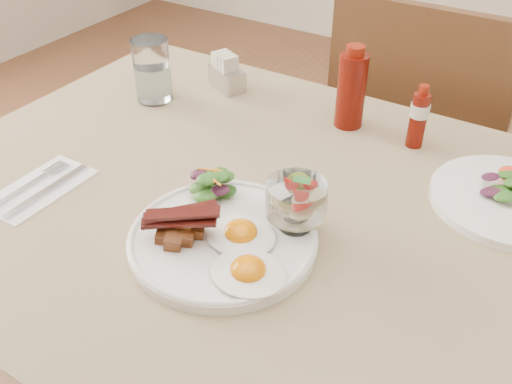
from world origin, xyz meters
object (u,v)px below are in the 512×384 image
object	(u,v)px
chair_far	(417,148)
table	(297,257)
ketchup_bottle	(351,89)
main_plate	(223,240)
sugar_caddy	(226,74)
fruit_cup	(296,199)
hot_sauce_bottle	(419,117)
water_glass	(153,74)

from	to	relation	value
chair_far	table	bearing A→B (deg)	-90.00
table	ketchup_bottle	world-z (taller)	ketchup_bottle
main_plate	sugar_caddy	size ratio (longest dim) A/B	2.89
table	ketchup_bottle	size ratio (longest dim) A/B	8.13
main_plate	ketchup_bottle	xyz separation A→B (m)	(0.01, 0.43, 0.07)
fruit_cup	sugar_caddy	bearing A→B (deg)	135.83
fruit_cup	hot_sauce_bottle	world-z (taller)	hot_sauce_bottle
main_plate	water_glass	world-z (taller)	water_glass
fruit_cup	water_glass	bearing A→B (deg)	153.54
main_plate	ketchup_bottle	size ratio (longest dim) A/B	1.71
table	water_glass	size ratio (longest dim) A/B	10.10
ketchup_bottle	sugar_caddy	distance (m)	0.30
hot_sauce_bottle	water_glass	xyz separation A→B (m)	(-0.53, -0.11, -0.00)
table	hot_sauce_bottle	world-z (taller)	hot_sauce_bottle
ketchup_bottle	water_glass	distance (m)	0.41
main_plate	water_glass	xyz separation A→B (m)	(-0.39, 0.31, 0.05)
ketchup_bottle	water_glass	size ratio (longest dim) A/B	1.24
main_plate	water_glass	size ratio (longest dim) A/B	2.13
ketchup_bottle	sugar_caddy	world-z (taller)	ketchup_bottle
fruit_cup	water_glass	world-z (taller)	water_glass
chair_far	hot_sauce_bottle	world-z (taller)	chair_far
ketchup_bottle	sugar_caddy	bearing A→B (deg)	178.51
sugar_caddy	water_glass	size ratio (longest dim) A/B	0.74
chair_far	hot_sauce_bottle	distance (m)	0.47
sugar_caddy	water_glass	world-z (taller)	water_glass
chair_far	sugar_caddy	bearing A→B (deg)	-135.09
chair_far	fruit_cup	size ratio (longest dim) A/B	10.22
main_plate	fruit_cup	xyz separation A→B (m)	(0.08, 0.08, 0.06)
ketchup_bottle	sugar_caddy	size ratio (longest dim) A/B	1.69
hot_sauce_bottle	water_glass	distance (m)	0.55
chair_far	water_glass	bearing A→B (deg)	-133.68
chair_far	ketchup_bottle	world-z (taller)	chair_far
main_plate	fruit_cup	size ratio (longest dim) A/B	3.08
ketchup_bottle	hot_sauce_bottle	distance (m)	0.14
chair_far	fruit_cup	xyz separation A→B (m)	(0.02, -0.71, 0.29)
main_plate	table	bearing A→B (deg)	62.07
chair_far	sugar_caddy	xyz separation A→B (m)	(-0.35, -0.35, 0.26)
table	chair_far	distance (m)	0.68
fruit_cup	sugar_caddy	xyz separation A→B (m)	(-0.37, 0.36, -0.03)
table	main_plate	size ratio (longest dim) A/B	4.75
fruit_cup	water_glass	size ratio (longest dim) A/B	0.69
ketchup_bottle	hot_sauce_bottle	bearing A→B (deg)	-2.51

